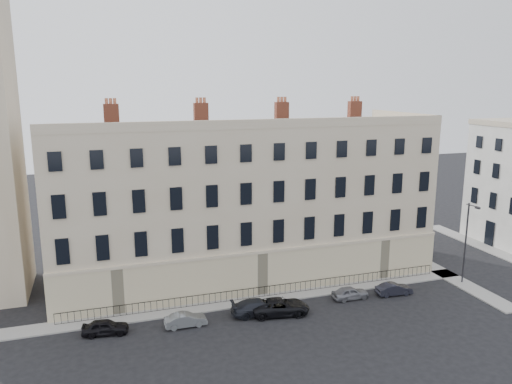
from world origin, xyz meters
TOP-DOWN VIEW (x-y plane):
  - ground at (0.00, 0.00)m, footprint 160.00×160.00m
  - terrace at (-5.97, 11.97)m, footprint 36.22×12.22m
  - pavement_terrace at (-10.00, 5.00)m, footprint 48.00×2.00m
  - pavement_east_return at (13.00, 8.00)m, footprint 2.00×24.00m
  - pavement_adjacent at (23.00, 10.00)m, footprint 2.00×20.00m
  - railings at (-6.00, 5.40)m, footprint 35.00×0.04m
  - car_a at (-19.71, 2.79)m, footprint 3.61×1.85m
  - car_b at (-13.66, 2.16)m, footprint 3.32×1.16m
  - car_c at (-7.58, 2.33)m, footprint 4.62×2.06m
  - car_d at (-5.84, 1.85)m, footprint 5.15×2.99m
  - car_e at (1.16, 2.75)m, footprint 3.34×1.37m
  - car_f at (5.35, 2.31)m, footprint 3.38×1.38m
  - streetlamp at (13.12, 2.54)m, footprint 0.45×1.70m

SIDE VIEW (x-z plane):
  - ground at x=0.00m, z-range 0.00..0.00m
  - pavement_terrace at x=-10.00m, z-range 0.00..0.12m
  - pavement_east_return at x=13.00m, z-range 0.00..0.12m
  - pavement_adjacent at x=23.00m, z-range 0.00..0.12m
  - car_f at x=5.35m, z-range 0.00..1.09m
  - car_b at x=-13.66m, z-range 0.00..1.09m
  - railings at x=-6.00m, z-range 0.07..1.03m
  - car_e at x=1.16m, z-range 0.00..1.13m
  - car_a at x=-19.71m, z-range 0.00..1.18m
  - car_c at x=-7.58m, z-range 0.00..1.32m
  - car_d at x=-5.84m, z-range 0.00..1.35m
  - streetlamp at x=13.12m, z-range 0.43..8.33m
  - terrace at x=-5.97m, z-range -1.00..16.00m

